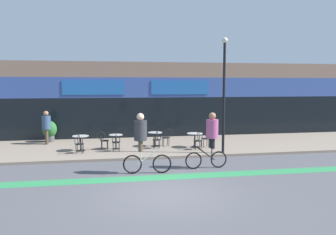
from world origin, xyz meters
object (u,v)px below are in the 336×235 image
cafe_chair_1_side (103,139)px  cafe_chair_2_side (167,136)px  planter_pot (50,131)px  cyclist_1 (211,135)px  bistro_table_3 (195,137)px  cafe_chair_1_near (116,141)px  cafe_chair_2_near (157,138)px  pedestrian_near_end (46,124)px  bistro_table_0 (81,140)px  cafe_chair_3_near (198,139)px  cyclist_0 (142,138)px  cafe_chair_0_near (79,143)px  bistro_table_2 (155,136)px  lamp_post (224,87)px  cafe_chair_3_side (207,137)px  bistro_table_1 (116,139)px

cafe_chair_1_side → cafe_chair_2_side: size_ratio=1.00×
planter_pot → cyclist_1: size_ratio=0.53×
bistro_table_3 → cafe_chair_1_near: size_ratio=0.88×
cafe_chair_2_near → pedestrian_near_end: (-5.63, 2.27, 0.54)m
bistro_table_0 → cafe_chair_3_near: (5.63, -0.72, -0.01)m
bistro_table_0 → pedestrian_near_end: (-1.95, 2.17, 0.53)m
bistro_table_0 → cyclist_0: 4.87m
bistro_table_0 → cafe_chair_0_near: 0.63m
bistro_table_2 → pedestrian_near_end: (-5.63, 1.64, 0.53)m
cafe_chair_2_side → cyclist_0: cyclist_0 is taller
pedestrian_near_end → cafe_chair_0_near: bearing=-62.7°
lamp_post → pedestrian_near_end: bearing=155.9°
cafe_chair_3_side → cyclist_0: cyclist_0 is taller
cafe_chair_0_near → cafe_chair_3_near: size_ratio=1.00×
bistro_table_0 → cafe_chair_3_side: (6.26, -0.09, -0.01)m
cafe_chair_1_near → cafe_chair_1_side: bearing=44.7°
cafe_chair_3_side → pedestrian_near_end: bearing=-17.1°
cafe_chair_1_near → cafe_chair_3_side: bearing=-86.2°
bistro_table_1 → pedestrian_near_end: size_ratio=0.41×
cafe_chair_2_near → cafe_chair_2_side: 0.89m
cafe_chair_2_side → cafe_chair_1_near: bearing=15.4°
cafe_chair_0_near → cafe_chair_3_side: same height
bistro_table_2 → cafe_chair_1_side: bearing=-171.9°
cafe_chair_2_near → cyclist_0: 4.19m
cafe_chair_0_near → cyclist_0: size_ratio=0.40×
lamp_post → cafe_chair_3_side: bearing=102.1°
planter_pot → lamp_post: 9.92m
cafe_chair_0_near → cyclist_1: cyclist_1 is taller
pedestrian_near_end → cafe_chair_3_near: bearing=-28.4°
bistro_table_2 → cafe_chair_3_side: cafe_chair_3_side is taller
cafe_chair_3_near → cafe_chair_1_near: bearing=87.7°
cafe_chair_3_side → lamp_post: bearing=100.4°
lamp_post → cafe_chair_1_side: bearing=162.0°
bistro_table_2 → cafe_chair_2_near: 0.63m
cafe_chair_1_near → cafe_chair_2_side: (2.63, 0.99, 0.00)m
cyclist_0 → pedestrian_near_end: bearing=131.6°
cafe_chair_2_side → cafe_chair_3_side: size_ratio=1.00×
cafe_chair_2_near → cafe_chair_3_near: bearing=-109.4°
bistro_table_1 → cafe_chair_3_near: 4.05m
cafe_chair_0_near → cafe_chair_1_near: bearing=-77.7°
bistro_table_2 → cafe_chair_2_side: bearing=0.6°
bistro_table_0 → cyclist_0: bearing=-57.7°
planter_pot → pedestrian_near_end: (-0.03, -0.69, 0.42)m
cafe_chair_1_side → cafe_chair_2_near: bearing=-13.0°
cafe_chair_1_near → cyclist_0: (0.90, -3.62, 0.70)m
bistro_table_3 → cafe_chair_0_near: 5.66m
cafe_chair_3_side → pedestrian_near_end: 8.53m
bistro_table_0 → bistro_table_2: bearing=8.2°
bistro_table_0 → cafe_chair_3_side: cafe_chair_3_side is taller
bistro_table_1 → planter_pot: 4.50m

